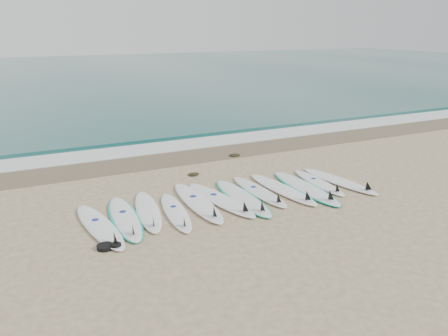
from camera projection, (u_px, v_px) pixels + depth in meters
name	position (u px, v px, depth m)	size (l,w,h in m)	color
ground	(231.00, 200.00, 10.91)	(120.00, 120.00, 0.00)	tan
ocean	(71.00, 75.00, 38.85)	(120.00, 55.00, 0.03)	#245E5B
wet_sand_band	(177.00, 158.00, 14.44)	(120.00, 1.80, 0.01)	brown
foam_band	(164.00, 147.00, 15.64)	(120.00, 1.40, 0.04)	silver
wave_crest	(152.00, 137.00, 16.92)	(120.00, 1.00, 0.10)	#245E5B
surfboard_0	(100.00, 227.00, 9.35)	(0.94, 2.73, 0.34)	white
surfboard_1	(125.00, 218.00, 9.78)	(0.76, 2.66, 0.33)	white
surfboard_2	(148.00, 211.00, 10.13)	(0.88, 2.59, 0.32)	white
surfboard_3	(176.00, 212.00, 10.08)	(0.77, 2.43, 0.31)	white
surfboard_4	(198.00, 203.00, 10.62)	(0.61, 2.86, 0.37)	white
surfboard_5	(222.00, 200.00, 10.78)	(1.05, 2.84, 0.36)	white
surfboard_6	(243.00, 198.00, 10.94)	(0.69, 2.79, 0.35)	white
surfboard_7	(260.00, 192.00, 11.33)	(0.61, 2.55, 0.32)	white
surfboard_8	(284.00, 189.00, 11.48)	(0.83, 2.79, 0.35)	white
surfboard_9	(306.00, 188.00, 11.59)	(0.72, 2.90, 0.37)	white
surfboard_10	(320.00, 183.00, 11.99)	(0.59, 2.33, 0.30)	white
surfboard_11	(341.00, 181.00, 12.08)	(0.96, 2.70, 0.34)	white
seaweed_near	(194.00, 174.00, 12.74)	(0.34, 0.26, 0.07)	black
seaweed_far	(235.00, 155.00, 14.61)	(0.38, 0.30, 0.07)	black
leash_coil	(108.00, 246.00, 8.53)	(0.46, 0.36, 0.11)	black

